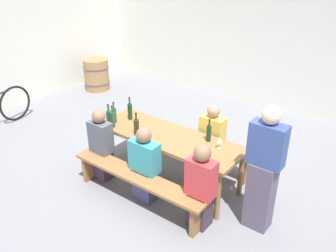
% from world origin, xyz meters
% --- Properties ---
extents(ground_plane, '(24.00, 24.00, 0.00)m').
position_xyz_m(ground_plane, '(0.00, 0.00, 0.00)').
color(ground_plane, slate).
extents(back_wall, '(14.00, 0.20, 3.20)m').
position_xyz_m(back_wall, '(0.00, 3.64, 1.60)').
color(back_wall, silver).
rests_on(back_wall, ground).
extents(tasting_table, '(2.18, 0.75, 0.75)m').
position_xyz_m(tasting_table, '(0.00, 0.00, 0.67)').
color(tasting_table, olive).
rests_on(tasting_table, ground).
extents(bench_near, '(2.08, 0.30, 0.45)m').
position_xyz_m(bench_near, '(0.00, -0.67, 0.36)').
color(bench_near, olive).
rests_on(bench_near, ground).
extents(bench_far, '(2.08, 0.30, 0.45)m').
position_xyz_m(bench_far, '(0.00, 0.67, 0.36)').
color(bench_far, olive).
rests_on(bench_far, ground).
extents(wine_bottle_0, '(0.07, 0.07, 0.33)m').
position_xyz_m(wine_bottle_0, '(-0.90, -0.15, 0.87)').
color(wine_bottle_0, '#234C2D').
rests_on(wine_bottle_0, tasting_table).
extents(wine_bottle_1, '(0.06, 0.06, 0.33)m').
position_xyz_m(wine_bottle_1, '(0.53, 0.21, 0.87)').
color(wine_bottle_1, '#143319').
rests_on(wine_bottle_1, tasting_table).
extents(wine_bottle_2, '(0.08, 0.08, 0.34)m').
position_xyz_m(wine_bottle_2, '(-0.37, -0.24, 0.87)').
color(wine_bottle_2, '#332814').
rests_on(wine_bottle_2, tasting_table).
extents(wine_bottle_3, '(0.06, 0.06, 0.34)m').
position_xyz_m(wine_bottle_3, '(-0.81, -0.27, 0.87)').
color(wine_bottle_3, '#234C2D').
rests_on(wine_bottle_3, tasting_table).
extents(wine_bottle_4, '(0.08, 0.08, 0.33)m').
position_xyz_m(wine_bottle_4, '(-0.90, -0.25, 0.87)').
color(wine_bottle_4, '#234C2D').
rests_on(wine_bottle_4, tasting_table).
extents(wine_bottle_5, '(0.07, 0.07, 0.36)m').
position_xyz_m(wine_bottle_5, '(-0.79, 0.08, 0.88)').
color(wine_bottle_5, '#143319').
rests_on(wine_bottle_5, tasting_table).
extents(wine_glass_0, '(0.07, 0.07, 0.16)m').
position_xyz_m(wine_glass_0, '(-0.20, -0.28, 0.86)').
color(wine_glass_0, silver).
rests_on(wine_glass_0, tasting_table).
extents(wine_glass_1, '(0.07, 0.07, 0.16)m').
position_xyz_m(wine_glass_1, '(0.75, 0.13, 0.87)').
color(wine_glass_1, silver).
rests_on(wine_glass_1, tasting_table).
extents(seated_guest_near_0, '(0.33, 0.24, 1.11)m').
position_xyz_m(seated_guest_near_0, '(-0.81, -0.52, 0.53)').
color(seated_guest_near_0, '#4A2F41').
rests_on(seated_guest_near_0, ground).
extents(seated_guest_near_1, '(0.41, 0.24, 1.08)m').
position_xyz_m(seated_guest_near_1, '(0.01, -0.52, 0.51)').
color(seated_guest_near_1, '#49426B').
rests_on(seated_guest_near_1, ground).
extents(seated_guest_near_2, '(0.35, 0.24, 1.14)m').
position_xyz_m(seated_guest_near_2, '(0.88, -0.52, 0.54)').
color(seated_guest_near_2, '#3E2E3D').
rests_on(seated_guest_near_2, ground).
extents(seated_guest_far_0, '(0.36, 0.24, 1.14)m').
position_xyz_m(seated_guest_far_0, '(0.41, 0.52, 0.54)').
color(seated_guest_far_0, '#412D50').
rests_on(seated_guest_far_0, ground).
extents(standing_host, '(0.41, 0.24, 1.62)m').
position_xyz_m(standing_host, '(1.47, -0.10, 0.79)').
color(standing_host, '#564D61').
rests_on(standing_host, ground).
extents(wine_barrel, '(0.62, 0.62, 0.75)m').
position_xyz_m(wine_barrel, '(-3.67, 2.01, 0.37)').
color(wine_barrel, '#9E7247').
rests_on(wine_barrel, ground).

